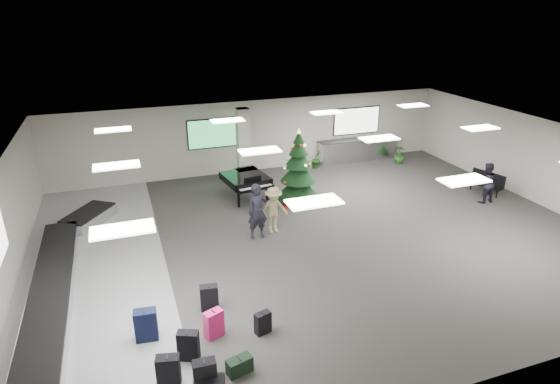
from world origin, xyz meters
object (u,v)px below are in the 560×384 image
object	(u,v)px
pink_suitcase	(214,324)
traveler_b	(274,210)
baggage_carousel	(61,274)
potted_plant_right	(400,154)
service_counter	(358,150)
christmas_tree	(298,176)
potted_plant_left	(317,159)
traveler_a	(258,211)
grand_piano	(246,180)
bench	(487,182)
traveler_bench	(486,183)

from	to	relation	value
pink_suitcase	traveler_b	distance (m)	5.48
baggage_carousel	potted_plant_right	xyz separation A→B (m)	(14.53, 5.69, 0.22)
pink_suitcase	potted_plant_right	xyz separation A→B (m)	(11.02, 9.40, 0.10)
service_counter	christmas_tree	xyz separation A→B (m)	(-4.54, -3.61, 0.44)
baggage_carousel	potted_plant_left	distance (m)	12.28
traveler_a	potted_plant_left	distance (m)	7.35
grand_piano	potted_plant_left	xyz separation A→B (m)	(4.06, 2.44, -0.35)
grand_piano	potted_plant_right	xyz separation A→B (m)	(8.09, 1.77, -0.36)
pink_suitcase	grand_piano	world-z (taller)	grand_piano
baggage_carousel	traveler_a	world-z (taller)	traveler_a
baggage_carousel	potted_plant_right	distance (m)	15.61
bench	grand_piano	bearing A→B (deg)	146.21
baggage_carousel	traveler_b	bearing A→B (deg)	7.45
grand_piano	traveler_b	distance (m)	3.08
grand_piano	potted_plant_right	size ratio (longest dim) A/B	2.46
grand_piano	potted_plant_right	bearing A→B (deg)	4.25
pink_suitcase	traveler_b	bearing A→B (deg)	34.53
grand_piano	traveler_a	xyz separation A→B (m)	(-0.53, -3.27, 0.13)
traveler_a	potted_plant_right	distance (m)	10.00
potted_plant_left	traveler_bench	bearing A→B (deg)	-52.68
service_counter	grand_piano	world-z (taller)	grand_piano
service_counter	traveler_a	distance (m)	9.23
pink_suitcase	baggage_carousel	bearing A→B (deg)	111.47
pink_suitcase	potted_plant_right	size ratio (longest dim) A/B	0.79
grand_piano	baggage_carousel	bearing A→B (deg)	-156.70
christmas_tree	grand_piano	size ratio (longest dim) A/B	1.34
potted_plant_left	baggage_carousel	bearing A→B (deg)	-148.79
service_counter	grand_piano	xyz separation A→B (m)	(-6.40, -2.81, 0.25)
traveler_a	traveler_b	bearing A→B (deg)	13.63
traveler_bench	pink_suitcase	bearing A→B (deg)	18.61
traveler_a	service_counter	bearing A→B (deg)	36.88
traveler_b	service_counter	bearing A→B (deg)	35.90
baggage_carousel	christmas_tree	bearing A→B (deg)	20.62
traveler_bench	bench	bearing A→B (deg)	-138.52
grand_piano	traveler_a	distance (m)	3.32
traveler_a	traveler_bench	distance (m)	9.05
baggage_carousel	pink_suitcase	bearing A→B (deg)	-46.48
christmas_tree	potted_plant_right	xyz separation A→B (m)	(6.24, 2.57, -0.55)
service_counter	christmas_tree	world-z (taller)	christmas_tree
baggage_carousel	traveler_b	size ratio (longest dim) A/B	6.03
baggage_carousel	christmas_tree	distance (m)	8.90
potted_plant_right	christmas_tree	bearing A→B (deg)	-157.57
grand_piano	pink_suitcase	bearing A→B (deg)	-119.05
baggage_carousel	potted_plant_left	size ratio (longest dim) A/B	10.83
bench	traveler_a	xyz separation A→B (m)	(-9.76, -0.54, 0.43)
traveler_a	potted_plant_left	size ratio (longest dim) A/B	2.07
bench	potted_plant_left	world-z (taller)	potted_plant_left
baggage_carousel	pink_suitcase	xyz separation A→B (m)	(3.52, -3.70, 0.12)
bench	traveler_bench	xyz separation A→B (m)	(-0.72, -0.67, 0.30)
service_counter	potted_plant_right	size ratio (longest dim) A/B	4.63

